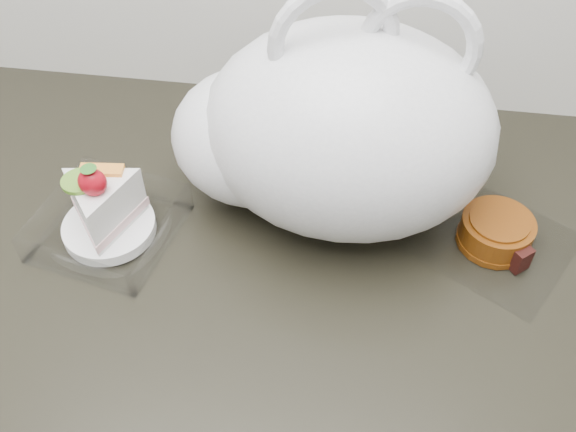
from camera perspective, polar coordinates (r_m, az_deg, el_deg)
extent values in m
cube|color=black|center=(1.20, -6.40, -16.50)|extent=(2.00, 0.60, 0.86)
cube|color=black|center=(0.82, -8.96, -2.51)|extent=(2.04, 0.64, 0.04)
cube|color=white|center=(0.83, -15.45, -1.43)|extent=(0.18, 0.18, 0.00)
cylinder|color=white|center=(0.82, -15.59, -0.98)|extent=(0.11, 0.11, 0.02)
ellipsoid|color=red|center=(0.75, -16.99, 2.90)|extent=(0.03, 0.03, 0.03)
cone|color=#2D7223|center=(0.74, -17.27, 3.81)|extent=(0.02, 0.02, 0.01)
cylinder|color=#6FAB31|center=(0.77, -18.08, 2.95)|extent=(0.04, 0.04, 0.01)
cube|color=orange|center=(0.78, -16.27, 3.96)|extent=(0.05, 0.02, 0.01)
cube|color=white|center=(0.83, 17.70, -2.20)|extent=(0.23, 0.23, 0.00)
cylinder|color=brown|center=(0.82, 18.00, -1.32)|extent=(0.11, 0.11, 0.04)
cylinder|color=brown|center=(0.83, 17.78, -1.97)|extent=(0.12, 0.12, 0.01)
cylinder|color=brown|center=(0.80, 18.33, -0.36)|extent=(0.09, 0.09, 0.00)
cube|color=black|center=(0.80, 19.79, -3.43)|extent=(0.03, 0.03, 0.03)
ellipsoid|color=white|center=(0.75, 5.34, 7.51)|extent=(0.38, 0.31, 0.25)
ellipsoid|color=white|center=(0.78, -3.08, 6.98)|extent=(0.22, 0.20, 0.17)
torus|color=white|center=(0.68, 4.11, 15.08)|extent=(0.14, 0.06, 0.14)
torus|color=white|center=(0.69, 11.62, 14.47)|extent=(0.13, 0.03, 0.13)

